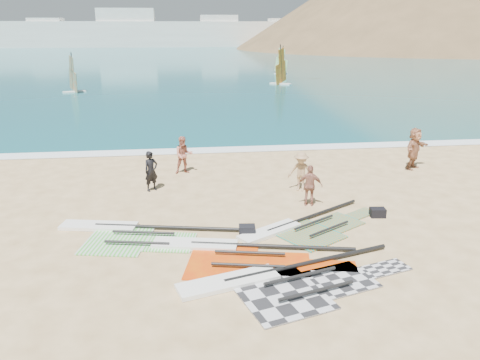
{
  "coord_description": "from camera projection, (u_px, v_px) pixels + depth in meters",
  "views": [
    {
      "loc": [
        -3.15,
        -12.62,
        6.52
      ],
      "look_at": [
        -1.09,
        4.0,
        1.0
      ],
      "focal_mm": 35.0,
      "sensor_mm": 36.0,
      "label": 1
    }
  ],
  "objects": [
    {
      "name": "ground",
      "position": [
        291.0,
        250.0,
        14.3
      ],
      "size": [
        300.0,
        300.0,
        0.0
      ],
      "primitive_type": "plane",
      "color": "#E0B783",
      "rests_on": "ground"
    },
    {
      "name": "rig_green",
      "position": [
        130.0,
        234.0,
        15.31
      ],
      "size": [
        6.06,
        2.97,
        0.2
      ],
      "rotation": [
        0.0,
        0.0,
        -0.2
      ],
      "color": "green",
      "rests_on": "ground"
    },
    {
      "name": "beachgoer_mid",
      "position": [
        301.0,
        172.0,
        19.25
      ],
      "size": [
        1.23,
        1.02,
        1.65
      ],
      "primitive_type": "imported",
      "rotation": [
        0.0,
        0.0,
        -0.46
      ],
      "color": "tan",
      "rests_on": "ground"
    },
    {
      "name": "sea",
      "position": [
        191.0,
        49.0,
        138.72
      ],
      "size": [
        300.0,
        240.0,
        0.06
      ],
      "primitive_type": "cube",
      "color": "#0D4E5D",
      "rests_on": "ground"
    },
    {
      "name": "headland_main",
      "position": [
        462.0,
        48.0,
        146.78
      ],
      "size": [
        143.0,
        143.0,
        45.0
      ],
      "primitive_type": "cone",
      "color": "brown",
      "rests_on": "ground"
    },
    {
      "name": "person_wetsuit",
      "position": [
        151.0,
        171.0,
        19.26
      ],
      "size": [
        0.73,
        0.68,
        1.68
      ],
      "primitive_type": "imported",
      "rotation": [
        0.0,
        0.0,
        0.61
      ],
      "color": "black",
      "rests_on": "ground"
    },
    {
      "name": "beachgoer_right",
      "position": [
        414.0,
        148.0,
        22.2
      ],
      "size": [
        1.82,
        1.6,
        1.99
      ],
      "primitive_type": "imported",
      "rotation": [
        0.0,
        0.0,
        0.66
      ],
      "color": "#AF724F",
      "rests_on": "ground"
    },
    {
      "name": "surf_line",
      "position": [
        241.0,
        150.0,
        25.9
      ],
      "size": [
        300.0,
        1.2,
        0.04
      ],
      "primitive_type": "cube",
      "color": "white",
      "rests_on": "ground"
    },
    {
      "name": "beachgoer_back",
      "position": [
        310.0,
        186.0,
        17.64
      ],
      "size": [
        1.0,
        0.63,
        1.59
      ],
      "primitive_type": "imported",
      "rotation": [
        0.0,
        0.0,
        2.87
      ],
      "color": "#A66A56",
      "rests_on": "ground"
    },
    {
      "name": "gear_bag_far",
      "position": [
        378.0,
        213.0,
        16.77
      ],
      "size": [
        0.57,
        0.42,
        0.32
      ],
      "primitive_type": "cube",
      "rotation": [
        0.0,
        0.0,
        -0.1
      ],
      "color": "black",
      "rests_on": "ground"
    },
    {
      "name": "far_town",
      "position": [
        140.0,
        33.0,
        152.44
      ],
      "size": [
        160.0,
        8.0,
        12.0
      ],
      "color": "white",
      "rests_on": "ground"
    },
    {
      "name": "windsurfer_left",
      "position": [
        73.0,
        81.0,
        47.9
      ],
      "size": [
        2.3,
        2.47,
        4.11
      ],
      "rotation": [
        0.0,
        0.0,
        0.48
      ],
      "color": "white",
      "rests_on": "ground"
    },
    {
      "name": "windsurfer_right",
      "position": [
        281.0,
        65.0,
        66.82
      ],
      "size": [
        2.17,
        2.28,
        3.97
      ],
      "rotation": [
        0.0,
        0.0,
        0.57
      ],
      "color": "white",
      "rests_on": "ground"
    },
    {
      "name": "gear_bag_near",
      "position": [
        247.0,
        230.0,
        15.29
      ],
      "size": [
        0.55,
        0.42,
        0.33
      ],
      "primitive_type": "cube",
      "rotation": [
        0.0,
        0.0,
        -0.09
      ],
      "color": "black",
      "rests_on": "ground"
    },
    {
      "name": "rig_orange",
      "position": [
        303.0,
        228.0,
        15.76
      ],
      "size": [
        5.43,
        3.93,
        0.2
      ],
      "rotation": [
        0.0,
        0.0,
        0.55
      ],
      "color": "orange",
      "rests_on": "ground"
    },
    {
      "name": "beachgoer_left",
      "position": [
        184.0,
        155.0,
        21.56
      ],
      "size": [
        0.92,
        0.76,
        1.74
      ],
      "primitive_type": "imported",
      "rotation": [
        0.0,
        0.0,
        0.12
      ],
      "color": "#B76A56",
      "rests_on": "ground"
    },
    {
      "name": "rig_red",
      "position": [
        233.0,
        254.0,
        13.95
      ],
      "size": [
        6.19,
        3.06,
        0.2
      ],
      "rotation": [
        0.0,
        0.0,
        -0.21
      ],
      "color": "red",
      "rests_on": "ground"
    },
    {
      "name": "rig_grey",
      "position": [
        282.0,
        282.0,
        12.44
      ],
      "size": [
        6.65,
        3.61,
        0.21
      ],
      "rotation": [
        0.0,
        0.0,
        0.29
      ],
      "color": "#28282A",
      "rests_on": "ground"
    },
    {
      "name": "windsurfer_centre",
      "position": [
        281.0,
        73.0,
        54.51
      ],
      "size": [
        2.48,
        2.55,
        4.61
      ],
      "rotation": [
        0.0,
        0.0,
        -0.62
      ],
      "color": "white",
      "rests_on": "ground"
    }
  ]
}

